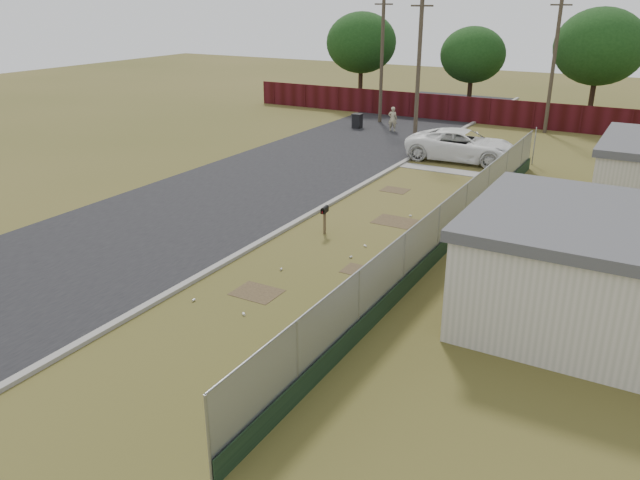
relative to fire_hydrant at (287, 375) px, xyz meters
The scene contains 12 objects.
ground 9.21m from the fire_hydrant, 107.05° to the left, with size 120.00×120.00×0.00m, color brown.
street 19.33m from the fire_hydrant, 119.30° to the left, with size 15.10×60.00×0.12m.
chainlink_fence 9.84m from the fire_hydrant, 87.54° to the left, with size 0.10×27.06×2.02m.
privacy_fence 34.90m from the fire_hydrant, 104.43° to the left, with size 30.00×0.12×1.80m, color #410D13.
utility_poles 30.45m from the fire_hydrant, 102.19° to the left, with size 12.60×8.24×9.00m.
horizon_trees 32.68m from the fire_hydrant, 93.29° to the left, with size 33.32×31.94×7.78m.
fire_hydrant is the anchor object (origin of this frame).
mailbox 10.12m from the fire_hydrant, 114.33° to the left, with size 0.22×0.48×1.09m.
pickup_truck 23.00m from the fire_hydrant, 97.83° to the left, with size 2.79×6.06×1.68m, color white.
pedestrian 29.91m from the fire_hydrant, 108.83° to the left, with size 0.59×0.39×1.62m, color tan.
trash_bin 30.62m from the fire_hydrant, 113.40° to the left, with size 0.65×0.70×0.97m.
scattered_litter 6.91m from the fire_hydrant, 111.76° to the left, with size 3.83×10.35×0.07m.
Camera 1 is at (9.26, -18.85, 8.38)m, focal length 35.00 mm.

